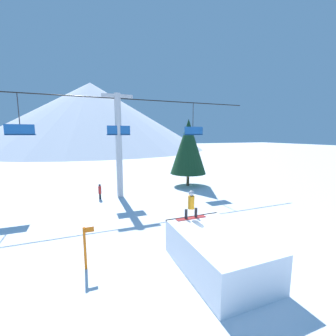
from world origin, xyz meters
The scene contains 8 objects.
ground_plane centered at (0.00, 0.00, 0.00)m, with size 220.00×220.00×0.00m, color white.
mountain_ridge centered at (0.00, 78.12, 11.39)m, with size 77.76×77.76×22.78m.
snow_ramp centered at (-0.16, 0.09, 0.71)m, with size 2.62×4.17×1.42m.
snowboarder centered at (-0.36, 1.90, 2.05)m, with size 1.39×0.28×1.27m.
chairlift centered at (-1.81, 11.67, 4.75)m, with size 23.54×0.50×8.29m.
pine_tree_near centered at (5.29, 13.40, 3.93)m, with size 3.56×3.56×6.63m.
trail_marker centered at (-4.80, 1.98, 0.90)m, with size 0.41×0.10×1.68m.
distant_skier centered at (-3.44, 11.56, 0.67)m, with size 0.24×0.24×1.23m.
Camera 1 is at (-4.83, -6.56, 5.10)m, focal length 24.00 mm.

